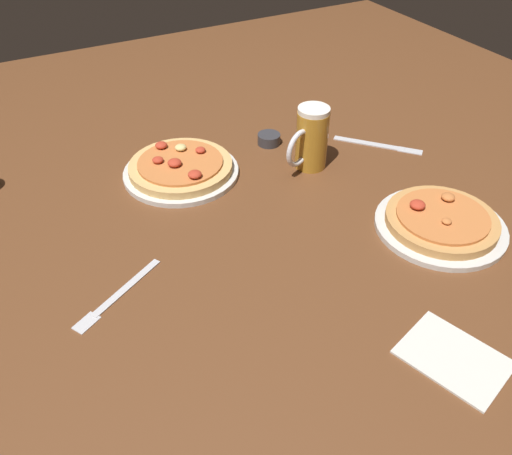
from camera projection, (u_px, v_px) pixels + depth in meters
name	position (u px, v px, depth m)	size (l,w,h in m)	color
ground_plane	(256.00, 241.00, 1.07)	(2.40, 2.40, 0.03)	brown
pizza_plate_near	(441.00, 222.00, 1.07)	(0.26, 0.26, 0.05)	silver
pizza_plate_far	(181.00, 168.00, 1.23)	(0.27, 0.27, 0.05)	silver
beer_mug_dark	(311.00, 139.00, 1.22)	(0.13, 0.08, 0.15)	#B27A23
ramekin_sauce	(269.00, 139.00, 1.34)	(0.06, 0.06, 0.03)	#333338
napkin_folded	(454.00, 357.00, 0.83)	(0.12, 0.16, 0.01)	silver
fork_left	(117.00, 295.00, 0.93)	(0.19, 0.12, 0.01)	silver
knife_right	(378.00, 145.00, 1.34)	(0.16, 0.18, 0.01)	silver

